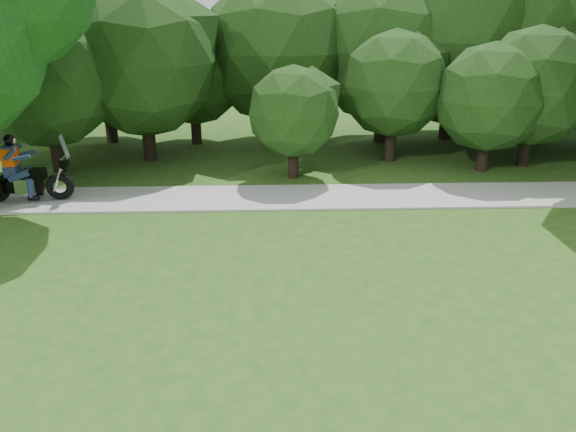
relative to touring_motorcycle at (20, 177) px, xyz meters
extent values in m
plane|color=#275117|center=(9.21, -7.86, -0.77)|extent=(100.00, 100.00, 0.00)
cube|color=#A1A19C|center=(9.21, 0.14, -0.74)|extent=(60.00, 2.20, 0.06)
cylinder|color=black|center=(7.89, 2.22, -0.17)|extent=(0.35, 0.35, 1.21)
sphere|color=#18330F|center=(7.89, 2.22, 1.40)|extent=(2.95, 2.95, 2.95)
cylinder|color=black|center=(16.06, 3.33, -0.06)|extent=(0.40, 0.40, 1.43)
sphere|color=#18330F|center=(16.06, 3.33, 1.97)|extent=(4.06, 4.06, 4.06)
cylinder|color=black|center=(14.39, 2.78, -0.12)|extent=(0.38, 0.38, 1.30)
sphere|color=#18330F|center=(14.39, 2.78, 1.71)|extent=(3.62, 3.62, 3.62)
cylinder|color=black|center=(14.58, 7.59, 0.13)|extent=(0.55, 0.55, 1.80)
sphere|color=#18330F|center=(14.58, 7.59, 3.32)|extent=(7.05, 7.05, 7.05)
cylinder|color=black|center=(0.65, 7.46, 0.13)|extent=(0.47, 0.47, 1.80)
sphere|color=#18330F|center=(0.65, 7.46, 2.78)|extent=(5.38, 5.38, 5.38)
cylinder|color=black|center=(17.98, 6.92, 0.13)|extent=(0.54, 0.54, 1.80)
sphere|color=#18330F|center=(17.98, 6.92, 3.21)|extent=(6.71, 6.71, 6.71)
cylinder|color=black|center=(11.50, 4.16, -0.01)|extent=(0.39, 0.39, 1.53)
sphere|color=#18330F|center=(11.50, 4.16, 1.97)|extent=(3.75, 3.75, 3.75)
cylinder|color=black|center=(-0.06, 3.19, 0.05)|extent=(0.43, 0.43, 1.65)
sphere|color=#18330F|center=(-0.06, 3.19, 2.36)|extent=(4.58, 4.58, 4.58)
cylinder|color=black|center=(7.47, 7.09, 0.13)|extent=(0.49, 0.49, 1.80)
sphere|color=#18330F|center=(7.47, 7.09, 2.92)|extent=(5.83, 5.83, 5.83)
cylinder|color=black|center=(11.70, 7.18, 0.13)|extent=(0.49, 0.49, 1.80)
sphere|color=#18330F|center=(11.70, 7.18, 2.93)|extent=(5.87, 5.87, 5.87)
cylinder|color=black|center=(4.16, 7.08, -0.01)|extent=(0.41, 0.41, 1.52)
sphere|color=#18330F|center=(4.16, 7.08, 2.14)|extent=(4.27, 4.27, 4.27)
cylinder|color=black|center=(-3.13, 9.38, 0.13)|extent=(0.49, 0.49, 1.80)
sphere|color=#18330F|center=(-3.13, 9.38, 2.94)|extent=(5.89, 5.89, 5.89)
cylinder|color=black|center=(2.76, 4.58, 0.13)|extent=(0.46, 0.46, 1.80)
sphere|color=#18330F|center=(2.76, 4.58, 2.74)|extent=(5.27, 5.27, 5.27)
torus|color=black|center=(1.04, 0.09, -0.31)|extent=(0.81, 0.30, 0.80)
cube|color=black|center=(-0.05, 0.00, -0.26)|extent=(1.29, 0.38, 0.36)
cube|color=silver|center=(0.12, 0.01, -0.26)|extent=(0.58, 0.43, 0.46)
cube|color=black|center=(0.41, 0.04, 0.09)|extent=(0.62, 0.39, 0.30)
cube|color=black|center=(-0.19, -0.02, 0.04)|extent=(0.62, 0.42, 0.11)
cylinder|color=silver|center=(1.09, 0.09, 0.09)|extent=(0.45, 0.09, 1.02)
cylinder|color=silver|center=(1.28, 0.11, 0.58)|extent=(0.10, 0.73, 0.04)
cube|color=black|center=(-0.69, 0.19, -0.26)|extent=(0.49, 0.18, 0.39)
cube|color=navy|center=(-0.19, -0.02, 0.20)|extent=(0.38, 0.46, 0.27)
cube|color=navy|center=(-0.17, -0.01, 0.61)|extent=(0.34, 0.50, 0.64)
cube|color=#FF4D05|center=(-0.17, -0.01, 0.63)|extent=(0.38, 0.55, 0.50)
sphere|color=black|center=(-0.14, -0.01, 1.09)|extent=(0.32, 0.32, 0.32)
camera|label=1|loc=(7.07, -15.56, 4.71)|focal=35.00mm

